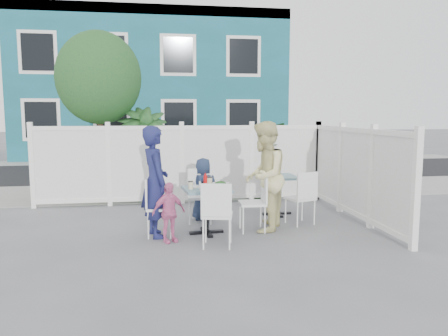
{
  "coord_description": "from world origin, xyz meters",
  "views": [
    {
      "loc": [
        -0.41,
        -6.46,
        1.85
      ],
      "look_at": [
        0.67,
        0.48,
        0.97
      ],
      "focal_mm": 35.0,
      "sensor_mm": 36.0,
      "label": 1
    }
  ],
  "objects": [
    {
      "name": "coffee_cup_b",
      "position": [
        0.41,
        0.3,
        0.78
      ],
      "size": [
        0.08,
        0.08,
        0.13
      ],
      "primitive_type": "cylinder",
      "color": "beige",
      "rests_on": "main_table"
    },
    {
      "name": "ketchup_bottle",
      "position": [
        0.32,
        0.13,
        0.81
      ],
      "size": [
        0.06,
        0.06,
        0.18
      ],
      "primitive_type": "cylinder",
      "color": "#BF0B0C",
      "rests_on": "main_table"
    },
    {
      "name": "plate_side",
      "position": [
        0.18,
        0.16,
        0.72
      ],
      "size": [
        0.22,
        0.22,
        0.02
      ],
      "primitive_type": "cylinder",
      "color": "white",
      "rests_on": "main_table"
    },
    {
      "name": "plate_main",
      "position": [
        0.34,
        -0.09,
        0.72
      ],
      "size": [
        0.26,
        0.26,
        0.02
      ],
      "primitive_type": "cylinder",
      "color": "white",
      "rests_on": "main_table"
    },
    {
      "name": "spare_table",
      "position": [
        1.76,
        1.14,
        0.56
      ],
      "size": [
        0.7,
        0.7,
        0.72
      ],
      "rotation": [
        0.0,
        0.0,
        0.03
      ],
      "color": "teal",
      "rests_on": "ground"
    },
    {
      "name": "main_table",
      "position": [
        0.33,
        0.08,
        0.55
      ],
      "size": [
        0.75,
        0.75,
        0.71
      ],
      "rotation": [
        0.0,
        0.0,
        0.12
      ],
      "color": "teal",
      "rests_on": "ground"
    },
    {
      "name": "utility_cabinet",
      "position": [
        -2.37,
        4.0,
        0.67
      ],
      "size": [
        0.74,
        0.54,
        1.34
      ],
      "primitive_type": "cube",
      "rotation": [
        0.0,
        0.0,
        -0.03
      ],
      "color": "gold",
      "rests_on": "ground"
    },
    {
      "name": "chair_left",
      "position": [
        -0.45,
        0.06,
        0.52
      ],
      "size": [
        0.42,
        0.44,
        0.89
      ],
      "rotation": [
        0.0,
        0.0,
        -1.66
      ],
      "color": "white",
      "rests_on": "ground"
    },
    {
      "name": "salad_bowl",
      "position": [
        0.56,
        0.11,
        0.75
      ],
      "size": [
        0.26,
        0.26,
        0.06
      ],
      "primitive_type": "imported",
      "color": "white",
      "rests_on": "main_table"
    },
    {
      "name": "man",
      "position": [
        -0.44,
        0.06,
        0.83
      ],
      "size": [
        0.55,
        0.69,
        1.67
      ],
      "primitive_type": "imported",
      "rotation": [
        0.0,
        0.0,
        1.85
      ],
      "color": "#1B1F51",
      "rests_on": "ground"
    },
    {
      "name": "toddler",
      "position": [
        -0.25,
        -0.29,
        0.44
      ],
      "size": [
        0.55,
        0.4,
        0.87
      ],
      "primitive_type": "imported",
      "rotation": [
        0.0,
        0.0,
        0.42
      ],
      "color": "pink",
      "rests_on": "ground"
    },
    {
      "name": "coffee_cup_a",
      "position": [
        0.09,
        0.0,
        0.77
      ],
      "size": [
        0.07,
        0.07,
        0.11
      ],
      "primitive_type": "cylinder",
      "color": "beige",
      "rests_on": "main_table"
    },
    {
      "name": "woman",
      "position": [
        1.25,
        0.13,
        0.86
      ],
      "size": [
        0.94,
        1.04,
        1.73
      ],
      "primitive_type": "imported",
      "rotation": [
        0.0,
        0.0,
        -2.0
      ],
      "color": "gold",
      "rests_on": "ground"
    },
    {
      "name": "pepper_shaker",
      "position": [
        0.3,
        0.32,
        0.75
      ],
      "size": [
        0.03,
        0.03,
        0.07
      ],
      "primitive_type": "cylinder",
      "color": "black",
      "rests_on": "main_table"
    },
    {
      "name": "street",
      "position": [
        0.0,
        7.5,
        0.0
      ],
      "size": [
        24.0,
        5.0,
        0.01
      ],
      "primitive_type": "cube",
      "color": "black",
      "rests_on": "ground"
    },
    {
      "name": "potted_shrub_a",
      "position": [
        -0.71,
        3.1,
        1.0
      ],
      "size": [
        1.34,
        1.34,
        1.99
      ],
      "primitive_type": "imported",
      "rotation": [
        0.0,
        0.0,
        0.22
      ],
      "color": "#163C1F",
      "rests_on": "ground"
    },
    {
      "name": "fence_back",
      "position": [
        0.1,
        2.4,
        0.78
      ],
      "size": [
        5.86,
        0.08,
        1.6
      ],
      "color": "white",
      "rests_on": "ground"
    },
    {
      "name": "chair_spare",
      "position": [
        1.98,
        0.35,
        0.52
      ],
      "size": [
        0.51,
        0.5,
        0.9
      ],
      "rotation": [
        0.0,
        0.0,
        0.33
      ],
      "color": "white",
      "rests_on": "ground"
    },
    {
      "name": "building",
      "position": [
        -0.5,
        14.0,
        3.0
      ],
      "size": [
        11.0,
        6.0,
        6.0
      ],
      "color": "#155B60",
      "rests_on": "ground"
    },
    {
      "name": "chair_right",
      "position": [
        1.14,
        0.1,
        0.53
      ],
      "size": [
        0.42,
        0.44,
        0.92
      ],
      "rotation": [
        0.0,
        0.0,
        1.51
      ],
      "color": "white",
      "rests_on": "ground"
    },
    {
      "name": "ground",
      "position": [
        0.0,
        0.0,
        0.0
      ],
      "size": [
        80.0,
        80.0,
        0.0
      ],
      "primitive_type": "plane",
      "color": "slate"
    },
    {
      "name": "boy",
      "position": [
        0.38,
        0.99,
        0.54
      ],
      "size": [
        0.54,
        0.36,
        1.08
      ],
      "primitive_type": "imported",
      "rotation": [
        0.0,
        0.0,
        3.17
      ],
      "color": "#1F2C48",
      "rests_on": "ground"
    },
    {
      "name": "far_sidewalk",
      "position": [
        0.0,
        10.6,
        0.01
      ],
      "size": [
        24.0,
        1.6,
        0.01
      ],
      "primitive_type": "cube",
      "color": "gray",
      "rests_on": "ground"
    },
    {
      "name": "potted_shrub_b",
      "position": [
        1.76,
        3.0,
        0.82
      ],
      "size": [
        1.76,
        1.86,
        1.64
      ],
      "primitive_type": "imported",
      "rotation": [
        0.0,
        0.0,
        1.16
      ],
      "color": "#163C1F",
      "rests_on": "ground"
    },
    {
      "name": "near_sidewalk",
      "position": [
        0.0,
        3.8,
        0.01
      ],
      "size": [
        24.0,
        2.6,
        0.01
      ],
      "primitive_type": "cube",
      "color": "gray",
      "rests_on": "ground"
    },
    {
      "name": "chair_near",
      "position": [
        0.39,
        -0.67,
        0.53
      ],
      "size": [
        0.49,
        0.48,
        0.92
      ],
      "rotation": [
        0.0,
        0.0,
        -0.21
      ],
      "color": "white",
      "rests_on": "ground"
    },
    {
      "name": "salt_shaker",
      "position": [
        0.26,
        0.32,
        0.75
      ],
      "size": [
        0.03,
        0.03,
        0.07
      ],
      "primitive_type": "cylinder",
      "color": "white",
      "rests_on": "main_table"
    },
    {
      "name": "tree",
      "position": [
        -1.6,
        3.3,
        2.59
      ],
      "size": [
        1.8,
        1.62,
        3.59
      ],
      "color": "#382316",
      "rests_on": "ground"
    },
    {
      "name": "fence_right",
      "position": [
        3.0,
        0.6,
        0.78
      ],
      "size": [
        0.08,
        3.66,
        1.6
      ],
      "rotation": [
        0.0,
        0.0,
        1.57
      ],
      "color": "white",
      "rests_on": "ground"
    },
    {
      "name": "chair_back",
      "position": [
        0.31,
        0.86,
        0.52
      ],
      "size": [
        0.44,
        0.43,
        0.9
      ],
      "rotation": [
        0.0,
        0.0,
        3.06
      ],
      "color": "white",
      "rests_on": "ground"
    }
  ]
}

